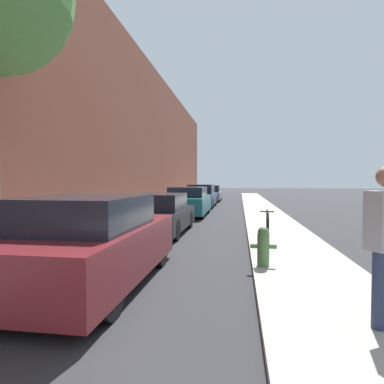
{
  "coord_description": "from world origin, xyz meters",
  "views": [
    {
      "loc": [
        1.65,
        0.76,
        1.73
      ],
      "look_at": [
        -0.01,
        11.72,
        1.33
      ],
      "focal_mm": 29.42,
      "sensor_mm": 36.0,
      "label": 1
    }
  ],
  "objects_px": {
    "parked_car_maroon": "(90,243)",
    "parked_car_grey": "(210,194)",
    "parked_car_navy": "(202,196)",
    "bicycle": "(268,221)",
    "parked_car_teal": "(189,202)",
    "parked_car_black": "(159,214)",
    "fire_hydrant": "(263,246)"
  },
  "relations": [
    {
      "from": "parked_car_teal",
      "to": "bicycle",
      "type": "relative_size",
      "value": 2.51
    },
    {
      "from": "parked_car_maroon",
      "to": "bicycle",
      "type": "relative_size",
      "value": 2.38
    },
    {
      "from": "parked_car_maroon",
      "to": "parked_car_teal",
      "type": "relative_size",
      "value": 0.95
    },
    {
      "from": "fire_hydrant",
      "to": "parked_car_grey",
      "type": "bearing_deg",
      "value": 98.21
    },
    {
      "from": "parked_car_maroon",
      "to": "parked_car_teal",
      "type": "xyz_separation_m",
      "value": [
        -0.06,
        10.51,
        -0.02
      ]
    },
    {
      "from": "parked_car_maroon",
      "to": "parked_car_navy",
      "type": "distance_m",
      "value": 15.86
    },
    {
      "from": "parked_car_teal",
      "to": "fire_hydrant",
      "type": "distance_m",
      "value": 9.79
    },
    {
      "from": "parked_car_navy",
      "to": "parked_car_teal",
      "type": "bearing_deg",
      "value": -90.04
    },
    {
      "from": "parked_car_teal",
      "to": "parked_car_black",
      "type": "bearing_deg",
      "value": -91.13
    },
    {
      "from": "fire_hydrant",
      "to": "parked_car_navy",
      "type": "bearing_deg",
      "value": 101.34
    },
    {
      "from": "bicycle",
      "to": "parked_car_black",
      "type": "bearing_deg",
      "value": -178.93
    },
    {
      "from": "parked_car_maroon",
      "to": "fire_hydrant",
      "type": "relative_size",
      "value": 5.4
    },
    {
      "from": "parked_car_grey",
      "to": "bicycle",
      "type": "bearing_deg",
      "value": -78.55
    },
    {
      "from": "parked_car_maroon",
      "to": "parked_car_grey",
      "type": "distance_m",
      "value": 21.59
    },
    {
      "from": "parked_car_maroon",
      "to": "parked_car_grey",
      "type": "relative_size",
      "value": 0.99
    },
    {
      "from": "parked_car_maroon",
      "to": "parked_car_black",
      "type": "bearing_deg",
      "value": 91.79
    },
    {
      "from": "parked_car_grey",
      "to": "parked_car_black",
      "type": "bearing_deg",
      "value": -90.38
    },
    {
      "from": "parked_car_maroon",
      "to": "parked_car_grey",
      "type": "bearing_deg",
      "value": 90.14
    },
    {
      "from": "parked_car_black",
      "to": "parked_car_teal",
      "type": "height_order",
      "value": "parked_car_teal"
    },
    {
      "from": "parked_car_black",
      "to": "parked_car_teal",
      "type": "relative_size",
      "value": 0.95
    },
    {
      "from": "parked_car_black",
      "to": "fire_hydrant",
      "type": "distance_m",
      "value": 5.02
    },
    {
      "from": "parked_car_teal",
      "to": "bicycle",
      "type": "height_order",
      "value": "parked_car_teal"
    },
    {
      "from": "parked_car_maroon",
      "to": "bicycle",
      "type": "xyz_separation_m",
      "value": [
        3.3,
        5.03,
        -0.23
      ]
    },
    {
      "from": "parked_car_maroon",
      "to": "parked_car_navy",
      "type": "xyz_separation_m",
      "value": [
        -0.05,
        15.86,
        -0.0
      ]
    },
    {
      "from": "parked_car_black",
      "to": "parked_car_teal",
      "type": "distance_m",
      "value": 5.35
    },
    {
      "from": "parked_car_navy",
      "to": "bicycle",
      "type": "relative_size",
      "value": 2.72
    },
    {
      "from": "parked_car_black",
      "to": "fire_hydrant",
      "type": "relative_size",
      "value": 5.39
    },
    {
      "from": "parked_car_navy",
      "to": "bicycle",
      "type": "height_order",
      "value": "parked_car_navy"
    },
    {
      "from": "parked_car_maroon",
      "to": "bicycle",
      "type": "height_order",
      "value": "parked_car_maroon"
    },
    {
      "from": "parked_car_grey",
      "to": "bicycle",
      "type": "xyz_separation_m",
      "value": [
        3.35,
        -16.57,
        -0.17
      ]
    },
    {
      "from": "parked_car_maroon",
      "to": "fire_hydrant",
      "type": "height_order",
      "value": "parked_car_maroon"
    },
    {
      "from": "parked_car_grey",
      "to": "parked_car_navy",
      "type": "bearing_deg",
      "value": -89.99
    }
  ]
}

